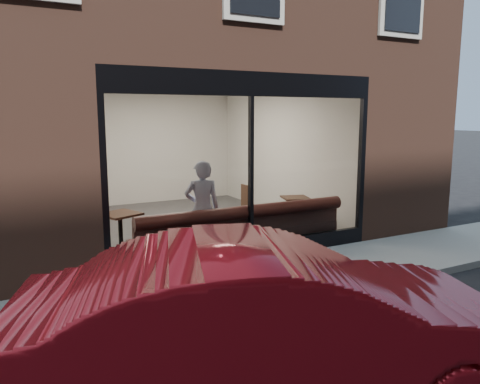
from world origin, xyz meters
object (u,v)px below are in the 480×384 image
cafe_chair_right (240,217)px  parked_car (277,327)px  cafe_table_left (120,214)px  banquette (240,241)px  cafe_table_right (295,198)px  person (202,209)px

cafe_chair_right → parked_car: size_ratio=0.09×
cafe_table_left → banquette: bearing=-26.9°
cafe_table_left → cafe_chair_right: cafe_table_left is taller
cafe_table_right → parked_car: size_ratio=0.12×
cafe_chair_right → banquette: bearing=57.6°
cafe_table_left → person: bearing=-30.3°
parked_car → cafe_table_right: bearing=-17.4°
banquette → cafe_table_right: size_ratio=7.35×
person → banquette: bearing=177.7°
person → cafe_chair_right: 2.22m
cafe_table_left → cafe_chair_right: size_ratio=1.46×
person → parked_car: bearing=91.7°
banquette → cafe_chair_right: bearing=62.4°
person → cafe_table_right: size_ratio=3.14×
banquette → parked_car: parked_car is taller
cafe_table_left → cafe_table_right: size_ratio=1.13×
person → cafe_chair_right: person is taller
cafe_table_right → cafe_chair_right: cafe_table_right is taller
cafe_table_left → cafe_table_right: (3.72, -0.10, 0.00)m
cafe_table_left → cafe_table_right: 3.72m
parked_car → cafe_chair_right: bearing=-6.4°
cafe_table_left → parked_car: bearing=-88.9°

